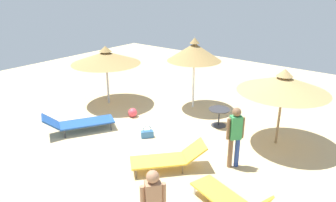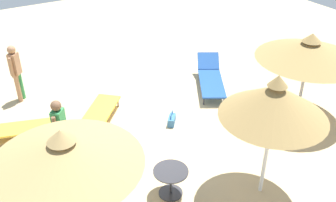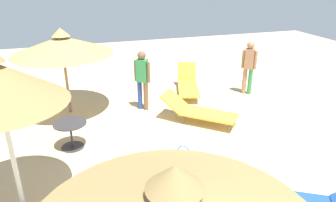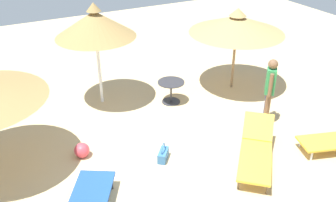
% 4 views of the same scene
% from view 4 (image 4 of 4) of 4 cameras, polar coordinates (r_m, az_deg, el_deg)
% --- Properties ---
extents(ground, '(24.00, 24.00, 0.10)m').
position_cam_4_polar(ground, '(8.10, 2.16, -10.16)').
color(ground, tan).
extents(parasol_umbrella_far_right, '(2.65, 2.65, 2.37)m').
position_cam_4_polar(parasol_umbrella_far_right, '(10.67, 10.43, 11.42)').
color(parasol_umbrella_far_right, olive).
rests_on(parasol_umbrella_far_right, ground).
extents(parasol_umbrella_far_left, '(2.05, 2.05, 2.76)m').
position_cam_4_polar(parasol_umbrella_far_left, '(9.71, -11.04, 11.42)').
color(parasol_umbrella_far_left, white).
rests_on(parasol_umbrella_far_left, ground).
extents(lounge_chair_edge, '(1.91, 1.81, 0.71)m').
position_cam_4_polar(lounge_chair_edge, '(8.17, 13.25, -7.25)').
color(lounge_chair_edge, gold).
rests_on(lounge_chair_edge, ground).
extents(person_standing_near_right, '(0.39, 0.36, 1.71)m').
position_cam_4_polar(person_standing_near_right, '(9.33, 15.20, 1.98)').
color(person_standing_near_right, navy).
rests_on(person_standing_near_right, ground).
extents(handbag, '(0.42, 0.39, 0.42)m').
position_cam_4_polar(handbag, '(8.17, -0.74, -8.13)').
color(handbag, '#336699').
rests_on(handbag, ground).
extents(side_table_round, '(0.73, 0.73, 0.62)m').
position_cam_4_polar(side_table_round, '(10.20, 0.47, 1.97)').
color(side_table_round, '#2D2D33').
rests_on(side_table_round, ground).
extents(beach_ball, '(0.33, 0.33, 0.33)m').
position_cam_4_polar(beach_ball, '(8.45, -12.95, -7.31)').
color(beach_ball, '#D83F4C').
rests_on(beach_ball, ground).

